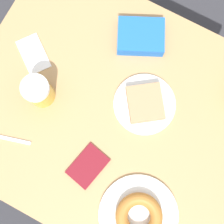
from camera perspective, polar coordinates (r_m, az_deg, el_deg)
The scene contains 9 objects.
ground_plane at distance 1.77m, azimuth 0.00°, elevation -3.74°, with size 8.00×8.00×0.00m, color #333338.
table at distance 1.10m, azimuth 0.00°, elevation -0.66°, with size 0.83×0.98×0.73m.
plate_with_cake at distance 1.03m, azimuth 6.02°, elevation 1.51°, with size 0.21×0.21×0.04m.
plate_with_donut at distance 1.03m, azimuth 4.91°, elevation -18.42°, with size 0.25×0.25×0.05m.
beer_mug_left at distance 1.02m, azimuth -13.26°, elevation 3.66°, with size 0.09×0.09×0.12m.
napkin_folded at distance 1.12m, azimuth -14.16°, elevation 10.22°, with size 0.14×0.15×0.00m.
fork at distance 1.08m, azimuth -18.62°, elevation -4.60°, with size 0.06×0.16×0.00m.
passport_near_edge at distance 1.03m, azimuth -4.44°, elevation -9.81°, with size 0.14×0.11×0.01m.
blue_pouch at distance 1.09m, azimuth 5.26°, elevation 13.57°, with size 0.18×0.19×0.05m.
Camera 1 is at (0.14, 0.07, 1.76)m, focal length 50.00 mm.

